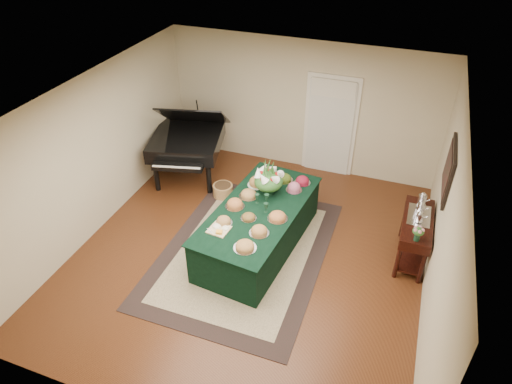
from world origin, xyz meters
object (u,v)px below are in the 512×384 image
(buffet_table, at_px, (259,227))
(mahogany_sideboard, at_px, (416,229))
(grand_piano, at_px, (187,141))
(floral_centerpiece, at_px, (269,178))

(buffet_table, relative_size, mahogany_sideboard, 2.21)
(buffet_table, height_order, grand_piano, grand_piano)
(mahogany_sideboard, bearing_deg, grand_piano, 167.79)
(buffet_table, xyz_separation_m, floral_centerpiece, (0.00, 0.47, 0.68))
(buffet_table, height_order, mahogany_sideboard, mahogany_sideboard)
(grand_piano, height_order, mahogany_sideboard, grand_piano)
(grand_piano, bearing_deg, mahogany_sideboard, -12.21)
(grand_piano, xyz_separation_m, mahogany_sideboard, (4.49, -0.97, -0.21))
(grand_piano, distance_m, mahogany_sideboard, 4.60)
(grand_piano, bearing_deg, buffet_table, -36.68)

